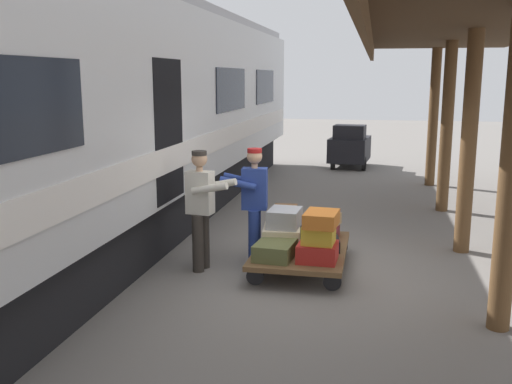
# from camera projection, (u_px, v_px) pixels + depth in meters

# --- Properties ---
(ground_plane) EXTENTS (60.00, 60.00, 0.00)m
(ground_plane) POSITION_uv_depth(u_px,v_px,m) (327.00, 273.00, 8.12)
(ground_plane) COLOR slate
(platform_canopy) EXTENTS (3.20, 15.31, 3.56)m
(platform_canopy) POSITION_uv_depth(u_px,v_px,m) (490.00, 31.00, 7.10)
(platform_canopy) COLOR brown
(platform_canopy) RESTS_ON ground_plane
(train_car) EXTENTS (3.02, 20.75, 4.00)m
(train_car) POSITION_uv_depth(u_px,v_px,m) (72.00, 121.00, 8.46)
(train_car) COLOR silver
(train_car) RESTS_ON ground_plane
(luggage_cart) EXTENTS (1.27, 2.01, 0.31)m
(luggage_cart) POSITION_uv_depth(u_px,v_px,m) (301.00, 250.00, 8.27)
(luggage_cart) COLOR brown
(luggage_cart) RESTS_ON ground_plane
(suitcase_red_plastic) EXTENTS (0.53, 0.52, 0.24)m
(suitcase_red_plastic) POSITION_uv_depth(u_px,v_px,m) (318.00, 252.00, 7.65)
(suitcase_red_plastic) COLOR #AD231E
(suitcase_red_plastic) RESTS_ON luggage_cart
(suitcase_slate_roller) EXTENTS (0.52, 0.55, 0.23)m
(suitcase_slate_roller) POSITION_uv_depth(u_px,v_px,m) (287.00, 229.00, 8.83)
(suitcase_slate_roller) COLOR #4C515B
(suitcase_slate_roller) RESTS_ON luggage_cart
(suitcase_maroon_trunk) EXTENTS (0.42, 0.63, 0.18)m
(suitcase_maroon_trunk) POSITION_uv_depth(u_px,v_px,m) (325.00, 232.00, 8.72)
(suitcase_maroon_trunk) COLOR maroon
(suitcase_maroon_trunk) RESTS_ON luggage_cart
(suitcase_cream_canvas) EXTENTS (0.59, 0.69, 0.29)m
(suitcase_cream_canvas) POSITION_uv_depth(u_px,v_px,m) (282.00, 237.00, 8.29)
(suitcase_cream_canvas) COLOR beige
(suitcase_cream_canvas) RESTS_ON luggage_cart
(suitcase_olive_duffel) EXTENTS (0.55, 0.66, 0.22)m
(suitcase_olive_duffel) POSITION_uv_depth(u_px,v_px,m) (275.00, 250.00, 7.77)
(suitcase_olive_duffel) COLOR brown
(suitcase_olive_duffel) RESTS_ON luggage_cart
(suitcase_black_hardshell) EXTENTS (0.55, 0.52, 0.16)m
(suitcase_black_hardshell) POSITION_uv_depth(u_px,v_px,m) (321.00, 243.00, 8.19)
(suitcase_black_hardshell) COLOR black
(suitcase_black_hardshell) RESTS_ON luggage_cart
(suitcase_brown_leather) EXTENTS (0.39, 0.46, 0.23)m
(suitcase_brown_leather) POSITION_uv_depth(u_px,v_px,m) (286.00, 214.00, 8.80)
(suitcase_brown_leather) COLOR brown
(suitcase_brown_leather) RESTS_ON suitcase_slate_roller
(suitcase_yellow_case) EXTENTS (0.43, 0.42, 0.24)m
(suitcase_yellow_case) POSITION_uv_depth(u_px,v_px,m) (319.00, 234.00, 7.61)
(suitcase_yellow_case) COLOR gold
(suitcase_yellow_case) RESTS_ON suitcase_red_plastic
(suitcase_tan_vintage) EXTENTS (0.44, 0.59, 0.17)m
(suitcase_tan_vintage) POSITION_uv_depth(u_px,v_px,m) (326.00, 220.00, 8.72)
(suitcase_tan_vintage) COLOR tan
(suitcase_tan_vintage) RESTS_ON suitcase_maroon_trunk
(suitcase_gray_aluminum) EXTENTS (0.46, 0.56, 0.26)m
(suitcase_gray_aluminum) POSITION_uv_depth(u_px,v_px,m) (285.00, 218.00, 8.25)
(suitcase_gray_aluminum) COLOR #9EA0A5
(suitcase_gray_aluminum) RESTS_ON suitcase_cream_canvas
(suitcase_orange_carryall) EXTENTS (0.45, 0.57, 0.19)m
(suitcase_orange_carryall) POSITION_uv_depth(u_px,v_px,m) (321.00, 219.00, 7.54)
(suitcase_orange_carryall) COLOR #CC6B23
(suitcase_orange_carryall) RESTS_ON suitcase_yellow_case
(porter_in_overalls) EXTENTS (0.69, 0.46, 1.70)m
(porter_in_overalls) POSITION_uv_depth(u_px,v_px,m) (253.00, 202.00, 8.37)
(porter_in_overalls) COLOR navy
(porter_in_overalls) RESTS_ON ground_plane
(porter_by_door) EXTENTS (0.70, 0.49, 1.70)m
(porter_by_door) POSITION_uv_depth(u_px,v_px,m) (202.00, 206.00, 8.08)
(porter_by_door) COLOR #332D28
(porter_by_door) RESTS_ON ground_plane
(baggage_tug) EXTENTS (1.25, 1.80, 1.30)m
(baggage_tug) POSITION_uv_depth(u_px,v_px,m) (350.00, 147.00, 17.47)
(baggage_tug) COLOR black
(baggage_tug) RESTS_ON ground_plane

